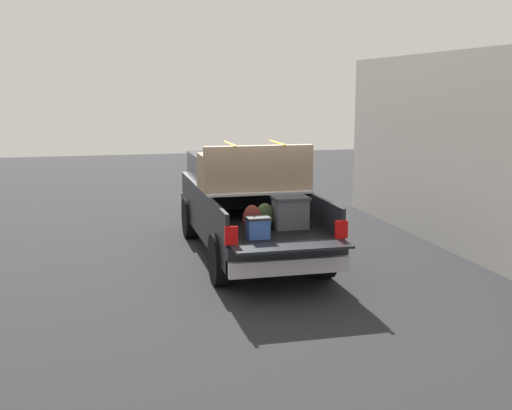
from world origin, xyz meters
name	(u,v)px	position (x,y,z in m)	size (l,w,h in m)	color
ground_plane	(249,255)	(0.00, 0.00, 0.00)	(40.00, 40.00, 0.00)	#262628
pickup_truck	(245,203)	(0.36, 0.00, 0.97)	(6.05, 2.06, 2.23)	black
building_facade	(463,153)	(-0.69, -4.13, 1.96)	(10.15, 0.36, 3.93)	white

